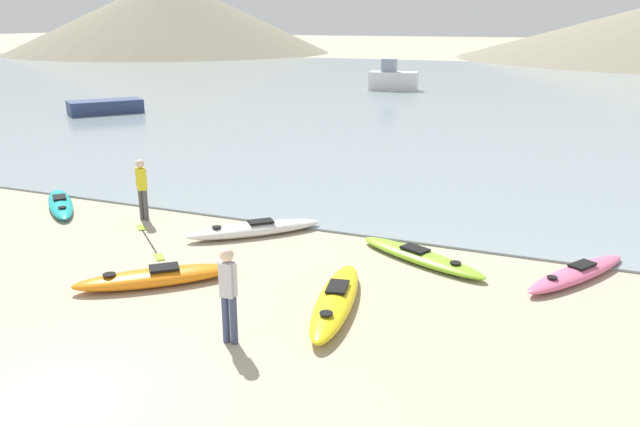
{
  "coord_description": "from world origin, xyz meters",
  "views": [
    {
      "loc": [
        6.43,
        -5.63,
        5.25
      ],
      "look_at": [
        0.59,
        8.43,
        0.5
      ],
      "focal_mm": 35.0,
      "sensor_mm": 36.0,
      "label": 1
    }
  ],
  "objects_px": {
    "person_near_foreground": "(228,290)",
    "loose_paddle": "(149,241)",
    "person_near_waterline": "(142,186)",
    "kayak_on_sand_3": "(336,300)",
    "kayak_on_sand_4": "(421,257)",
    "moored_boat_2": "(105,107)",
    "kayak_on_sand_0": "(254,229)",
    "kayak_on_sand_1": "(577,273)",
    "kayak_on_sand_5": "(60,204)",
    "moored_boat_1": "(393,79)",
    "kayak_on_sand_2": "(156,277)"
  },
  "relations": [
    {
      "from": "kayak_on_sand_2",
      "to": "kayak_on_sand_5",
      "type": "relative_size",
      "value": 1.03
    },
    {
      "from": "kayak_on_sand_2",
      "to": "person_near_waterline",
      "type": "height_order",
      "value": "person_near_waterline"
    },
    {
      "from": "kayak_on_sand_0",
      "to": "loose_paddle",
      "type": "bearing_deg",
      "value": -146.39
    },
    {
      "from": "person_near_foreground",
      "to": "moored_boat_2",
      "type": "height_order",
      "value": "person_near_foreground"
    },
    {
      "from": "kayak_on_sand_0",
      "to": "kayak_on_sand_4",
      "type": "relative_size",
      "value": 0.88
    },
    {
      "from": "kayak_on_sand_3",
      "to": "kayak_on_sand_5",
      "type": "height_order",
      "value": "kayak_on_sand_3"
    },
    {
      "from": "person_near_waterline",
      "to": "moored_boat_1",
      "type": "bearing_deg",
      "value": 94.67
    },
    {
      "from": "kayak_on_sand_0",
      "to": "kayak_on_sand_1",
      "type": "height_order",
      "value": "kayak_on_sand_0"
    },
    {
      "from": "kayak_on_sand_0",
      "to": "kayak_on_sand_2",
      "type": "relative_size",
      "value": 1.0
    },
    {
      "from": "kayak_on_sand_2",
      "to": "person_near_waterline",
      "type": "relative_size",
      "value": 1.78
    },
    {
      "from": "kayak_on_sand_5",
      "to": "loose_paddle",
      "type": "relative_size",
      "value": 1.33
    },
    {
      "from": "kayak_on_sand_2",
      "to": "kayak_on_sand_3",
      "type": "relative_size",
      "value": 0.85
    },
    {
      "from": "kayak_on_sand_3",
      "to": "kayak_on_sand_5",
      "type": "xyz_separation_m",
      "value": [
        -9.79,
        3.1,
        -0.05
      ]
    },
    {
      "from": "moored_boat_1",
      "to": "person_near_foreground",
      "type": "bearing_deg",
      "value": -77.77
    },
    {
      "from": "person_near_foreground",
      "to": "person_near_waterline",
      "type": "bearing_deg",
      "value": 138.37
    },
    {
      "from": "kayak_on_sand_5",
      "to": "moored_boat_2",
      "type": "distance_m",
      "value": 19.38
    },
    {
      "from": "kayak_on_sand_5",
      "to": "person_near_foreground",
      "type": "relative_size",
      "value": 1.7
    },
    {
      "from": "kayak_on_sand_0",
      "to": "kayak_on_sand_4",
      "type": "distance_m",
      "value": 4.34
    },
    {
      "from": "person_near_foreground",
      "to": "kayak_on_sand_1",
      "type": "bearing_deg",
      "value": 43.75
    },
    {
      "from": "person_near_foreground",
      "to": "loose_paddle",
      "type": "distance_m",
      "value": 5.76
    },
    {
      "from": "person_near_foreground",
      "to": "moored_boat_1",
      "type": "bearing_deg",
      "value": 102.23
    },
    {
      "from": "kayak_on_sand_3",
      "to": "person_near_foreground",
      "type": "distance_m",
      "value": 2.37
    },
    {
      "from": "person_near_foreground",
      "to": "moored_boat_2",
      "type": "bearing_deg",
      "value": 134.7
    },
    {
      "from": "kayak_on_sand_3",
      "to": "moored_boat_2",
      "type": "relative_size",
      "value": 0.83
    },
    {
      "from": "person_near_waterline",
      "to": "person_near_foreground",
      "type": "bearing_deg",
      "value": -41.63
    },
    {
      "from": "kayak_on_sand_3",
      "to": "kayak_on_sand_5",
      "type": "distance_m",
      "value": 10.27
    },
    {
      "from": "kayak_on_sand_0",
      "to": "kayak_on_sand_5",
      "type": "distance_m",
      "value": 6.36
    },
    {
      "from": "kayak_on_sand_1",
      "to": "kayak_on_sand_2",
      "type": "relative_size",
      "value": 1.05
    },
    {
      "from": "kayak_on_sand_5",
      "to": "person_near_waterline",
      "type": "relative_size",
      "value": 1.72
    },
    {
      "from": "kayak_on_sand_4",
      "to": "person_near_waterline",
      "type": "xyz_separation_m",
      "value": [
        -7.74,
        0.15,
        0.84
      ]
    },
    {
      "from": "kayak_on_sand_2",
      "to": "moored_boat_1",
      "type": "bearing_deg",
      "value": 98.79
    },
    {
      "from": "kayak_on_sand_4",
      "to": "moored_boat_1",
      "type": "relative_size",
      "value": 0.89
    },
    {
      "from": "person_near_waterline",
      "to": "moored_boat_2",
      "type": "relative_size",
      "value": 0.4
    },
    {
      "from": "kayak_on_sand_5",
      "to": "moored_boat_1",
      "type": "xyz_separation_m",
      "value": [
        0.2,
        33.76,
        0.75
      ]
    },
    {
      "from": "kayak_on_sand_4",
      "to": "person_near_waterline",
      "type": "height_order",
      "value": "person_near_waterline"
    },
    {
      "from": "kayak_on_sand_5",
      "to": "person_near_waterline",
      "type": "bearing_deg",
      "value": 0.48
    },
    {
      "from": "kayak_on_sand_1",
      "to": "person_near_foreground",
      "type": "xyz_separation_m",
      "value": [
        -5.38,
        -5.15,
        0.84
      ]
    },
    {
      "from": "person_near_foreground",
      "to": "loose_paddle",
      "type": "relative_size",
      "value": 0.78
    },
    {
      "from": "kayak_on_sand_3",
      "to": "moored_boat_1",
      "type": "distance_m",
      "value": 38.1
    },
    {
      "from": "kayak_on_sand_0",
      "to": "moored_boat_2",
      "type": "relative_size",
      "value": 0.71
    },
    {
      "from": "kayak_on_sand_0",
      "to": "kayak_on_sand_4",
      "type": "xyz_separation_m",
      "value": [
        4.34,
        -0.16,
        -0.04
      ]
    },
    {
      "from": "person_near_waterline",
      "to": "kayak_on_sand_3",
      "type": "bearing_deg",
      "value": -24.6
    },
    {
      "from": "person_near_waterline",
      "to": "moored_boat_1",
      "type": "xyz_separation_m",
      "value": [
        -2.76,
        33.74,
        -0.08
      ]
    },
    {
      "from": "kayak_on_sand_5",
      "to": "person_near_waterline",
      "type": "distance_m",
      "value": 3.08
    },
    {
      "from": "loose_paddle",
      "to": "person_near_foreground",
      "type": "bearing_deg",
      "value": -39.16
    },
    {
      "from": "kayak_on_sand_4",
      "to": "kayak_on_sand_5",
      "type": "distance_m",
      "value": 10.7
    },
    {
      "from": "kayak_on_sand_4",
      "to": "loose_paddle",
      "type": "xyz_separation_m",
      "value": [
        -6.5,
        -1.28,
        -0.11
      ]
    },
    {
      "from": "kayak_on_sand_1",
      "to": "moored_boat_1",
      "type": "relative_size",
      "value": 0.83
    },
    {
      "from": "kayak_on_sand_4",
      "to": "moored_boat_2",
      "type": "distance_m",
      "value": 27.27
    },
    {
      "from": "kayak_on_sand_0",
      "to": "kayak_on_sand_2",
      "type": "bearing_deg",
      "value": -96.48
    }
  ]
}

